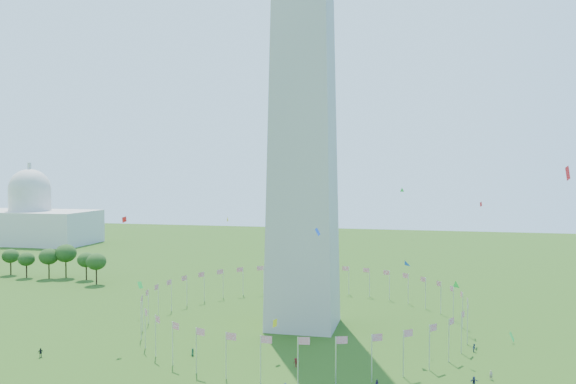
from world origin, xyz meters
name	(u,v)px	position (x,y,z in m)	size (l,w,h in m)	color
flag_ring	(303,308)	(0.00, 50.00, 4.50)	(80.24, 80.24, 9.00)	silver
capitol_building	(30,202)	(-180.00, 180.00, 23.00)	(70.00, 35.00, 46.00)	beige
kites_aloft	(330,259)	(10.14, 27.85, 20.79)	(99.34, 71.67, 33.69)	blue
tree_line_west	(44,264)	(-105.34, 90.86, 5.43)	(55.53, 16.11, 12.19)	#2A541C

